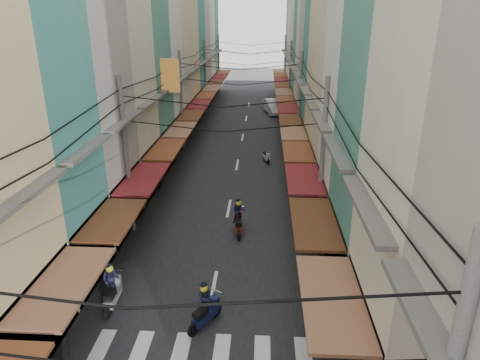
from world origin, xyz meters
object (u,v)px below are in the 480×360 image
at_px(bicycle, 336,258).
at_px(traffic_sign, 365,321).
at_px(white_car, 273,113).
at_px(market_umbrella, 385,244).

bearing_deg(bicycle, traffic_sign, 179.07).
bearing_deg(white_car, market_umbrella, -96.52).
xyz_separation_m(white_car, bicycle, (2.48, -32.13, 0.00)).
bearing_deg(white_car, traffic_sign, -99.90).
bearing_deg(bicycle, white_car, 6.14).
distance_m(bicycle, market_umbrella, 3.44).
bearing_deg(market_umbrella, white_car, 96.54).
relative_size(white_car, traffic_sign, 2.06).
height_order(white_car, market_umbrella, market_umbrella).
bearing_deg(traffic_sign, bicycle, 87.35).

